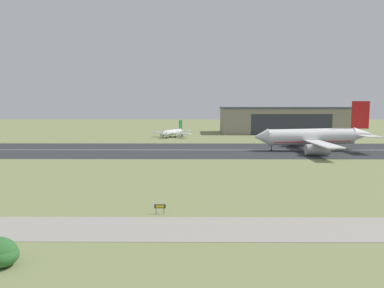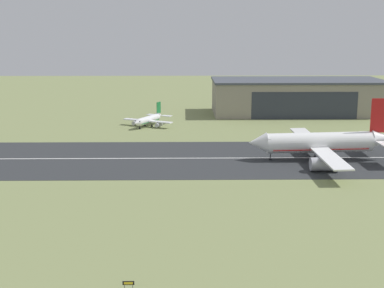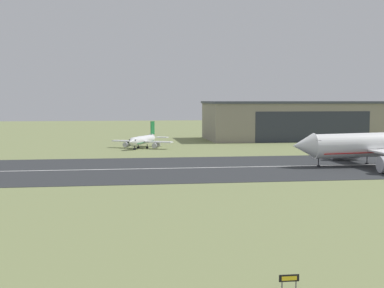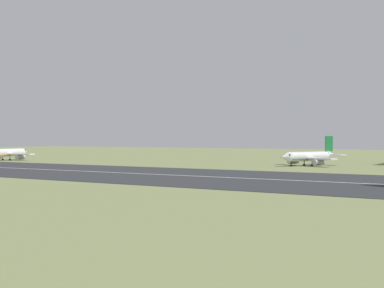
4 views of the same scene
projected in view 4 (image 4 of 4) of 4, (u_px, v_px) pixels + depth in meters
The scene contains 4 objects.
runway_strip at pixel (176, 175), 115.02m from camera, with size 445.91×46.65×0.06m, color #2B2D30.
runway_centreline at pixel (176, 175), 115.02m from camera, with size 401.32×0.70×0.01m, color silver.
airplane_parked_west at pixel (308, 157), 154.93m from camera, with size 20.04×21.12×8.68m.
airplane_parked_east at pixel (6, 153), 192.68m from camera, with size 23.04×22.59×8.93m.
Camera 4 is at (63.26, 18.47, 8.08)m, focal length 50.00 mm.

